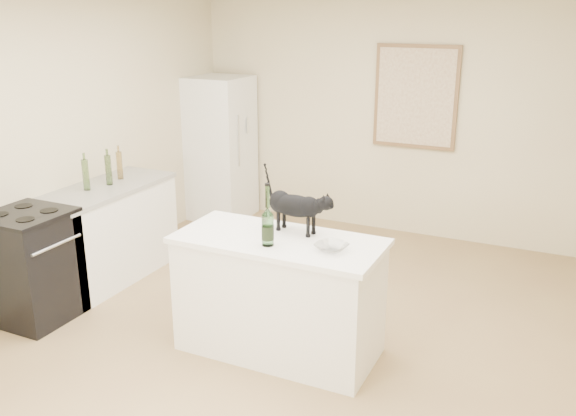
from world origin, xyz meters
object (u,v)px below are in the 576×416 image
(wine_bottle, at_px, (268,218))
(black_cat, at_px, (295,209))
(stove, at_px, (32,267))
(glass_bowl, at_px, (332,247))
(fridge, at_px, (220,148))

(wine_bottle, bearing_deg, black_cat, 80.27)
(stove, relative_size, glass_bowl, 4.21)
(fridge, bearing_deg, black_cat, -48.59)
(fridge, height_order, wine_bottle, fridge)
(fridge, xyz_separation_m, glass_bowl, (2.48, -2.61, 0.08))
(glass_bowl, bearing_deg, black_cat, 148.47)
(stove, bearing_deg, fridge, 90.00)
(stove, height_order, fridge, fridge)
(black_cat, distance_m, wine_bottle, 0.33)
(stove, distance_m, wine_bottle, 2.16)
(stove, xyz_separation_m, glass_bowl, (2.48, 0.34, 0.48))
(fridge, bearing_deg, wine_bottle, -52.93)
(black_cat, relative_size, wine_bottle, 1.31)
(fridge, xyz_separation_m, black_cat, (2.10, -2.38, 0.23))
(stove, distance_m, fridge, 2.98)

